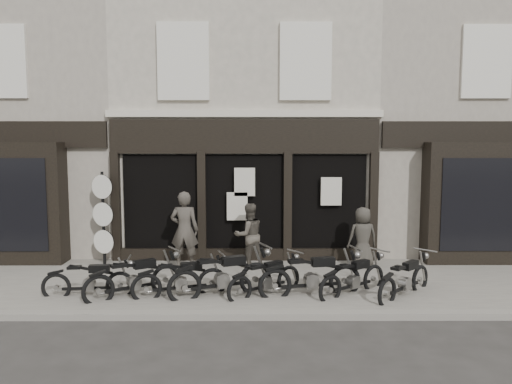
{
  "coord_description": "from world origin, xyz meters",
  "views": [
    {
      "loc": [
        0.26,
        -10.36,
        3.36
      ],
      "look_at": [
        0.3,
        1.6,
        2.11
      ],
      "focal_mm": 35.0,
      "sensor_mm": 36.0,
      "label": 1
    }
  ],
  "objects_px": {
    "motorcycle_0": "(90,284)",
    "man_centre": "(249,235)",
    "motorcycle_1": "(134,282)",
    "motorcycle_6": "(353,281)",
    "motorcycle_5": "(312,280)",
    "motorcycle_3": "(222,279)",
    "motorcycle_7": "(405,283)",
    "man_right": "(363,237)",
    "motorcycle_4": "(266,282)",
    "man_left": "(184,230)",
    "motorcycle_2": "(181,283)",
    "advert_sign_post": "(103,222)"
  },
  "relations": [
    {
      "from": "motorcycle_0",
      "to": "man_centre",
      "type": "bearing_deg",
      "value": 30.17
    },
    {
      "from": "motorcycle_1",
      "to": "motorcycle_6",
      "type": "distance_m",
      "value": 4.62
    },
    {
      "from": "motorcycle_1",
      "to": "motorcycle_5",
      "type": "relative_size",
      "value": 0.84
    },
    {
      "from": "motorcycle_3",
      "to": "motorcycle_6",
      "type": "height_order",
      "value": "motorcycle_3"
    },
    {
      "from": "motorcycle_0",
      "to": "motorcycle_7",
      "type": "height_order",
      "value": "motorcycle_7"
    },
    {
      "from": "motorcycle_5",
      "to": "motorcycle_7",
      "type": "bearing_deg",
      "value": -13.87
    },
    {
      "from": "motorcycle_5",
      "to": "motorcycle_1",
      "type": "bearing_deg",
      "value": 168.46
    },
    {
      "from": "man_right",
      "to": "motorcycle_4",
      "type": "bearing_deg",
      "value": 32.64
    },
    {
      "from": "motorcycle_7",
      "to": "motorcycle_4",
      "type": "bearing_deg",
      "value": 132.71
    },
    {
      "from": "motorcycle_4",
      "to": "man_right",
      "type": "bearing_deg",
      "value": 3.49
    },
    {
      "from": "man_left",
      "to": "motorcycle_0",
      "type": "bearing_deg",
      "value": 56.21
    },
    {
      "from": "motorcycle_7",
      "to": "man_left",
      "type": "relative_size",
      "value": 0.81
    },
    {
      "from": "motorcycle_4",
      "to": "motorcycle_6",
      "type": "xyz_separation_m",
      "value": [
        1.87,
        0.02,
        0.01
      ]
    },
    {
      "from": "motorcycle_6",
      "to": "motorcycle_7",
      "type": "relative_size",
      "value": 1.07
    },
    {
      "from": "motorcycle_7",
      "to": "man_right",
      "type": "height_order",
      "value": "man_right"
    },
    {
      "from": "motorcycle_0",
      "to": "motorcycle_1",
      "type": "bearing_deg",
      "value": -5.8
    },
    {
      "from": "motorcycle_3",
      "to": "man_left",
      "type": "distance_m",
      "value": 2.54
    },
    {
      "from": "man_centre",
      "to": "motorcycle_2",
      "type": "bearing_deg",
      "value": 36.02
    },
    {
      "from": "motorcycle_1",
      "to": "motorcycle_5",
      "type": "height_order",
      "value": "motorcycle_5"
    },
    {
      "from": "motorcycle_0",
      "to": "motorcycle_3",
      "type": "bearing_deg",
      "value": -4.93
    },
    {
      "from": "man_right",
      "to": "advert_sign_post",
      "type": "distance_m",
      "value": 6.71
    },
    {
      "from": "motorcycle_3",
      "to": "motorcycle_7",
      "type": "height_order",
      "value": "motorcycle_3"
    },
    {
      "from": "motorcycle_2",
      "to": "man_right",
      "type": "bearing_deg",
      "value": 10.21
    },
    {
      "from": "motorcycle_6",
      "to": "man_left",
      "type": "height_order",
      "value": "man_left"
    },
    {
      "from": "motorcycle_0",
      "to": "motorcycle_2",
      "type": "height_order",
      "value": "motorcycle_2"
    },
    {
      "from": "motorcycle_5",
      "to": "motorcycle_0",
      "type": "bearing_deg",
      "value": 168.27
    },
    {
      "from": "motorcycle_7",
      "to": "motorcycle_1",
      "type": "bearing_deg",
      "value": 135.21
    },
    {
      "from": "motorcycle_0",
      "to": "advert_sign_post",
      "type": "distance_m",
      "value": 2.81
    },
    {
      "from": "motorcycle_3",
      "to": "motorcycle_5",
      "type": "distance_m",
      "value": 1.88
    },
    {
      "from": "motorcycle_6",
      "to": "motorcycle_7",
      "type": "xyz_separation_m",
      "value": [
        1.05,
        -0.15,
        0.01
      ]
    },
    {
      "from": "motorcycle_7",
      "to": "man_centre",
      "type": "height_order",
      "value": "man_centre"
    },
    {
      "from": "motorcycle_0",
      "to": "man_right",
      "type": "xyz_separation_m",
      "value": [
        6.21,
        2.3,
        0.53
      ]
    },
    {
      "from": "man_left",
      "to": "motorcycle_1",
      "type": "bearing_deg",
      "value": 74.85
    },
    {
      "from": "motorcycle_0",
      "to": "motorcycle_1",
      "type": "distance_m",
      "value": 0.94
    },
    {
      "from": "man_centre",
      "to": "man_right",
      "type": "relative_size",
      "value": 1.05
    },
    {
      "from": "motorcycle_4",
      "to": "motorcycle_6",
      "type": "height_order",
      "value": "motorcycle_6"
    },
    {
      "from": "motorcycle_2",
      "to": "motorcycle_7",
      "type": "relative_size",
      "value": 1.23
    },
    {
      "from": "motorcycle_3",
      "to": "motorcycle_4",
      "type": "bearing_deg",
      "value": -17.54
    },
    {
      "from": "motorcycle_2",
      "to": "motorcycle_7",
      "type": "xyz_separation_m",
      "value": [
        4.69,
        -0.01,
        -0.0
      ]
    },
    {
      "from": "motorcycle_0",
      "to": "man_centre",
      "type": "xyz_separation_m",
      "value": [
        3.31,
        2.38,
        0.57
      ]
    },
    {
      "from": "motorcycle_4",
      "to": "motorcycle_6",
      "type": "relative_size",
      "value": 0.98
    },
    {
      "from": "motorcycle_0",
      "to": "motorcycle_7",
      "type": "bearing_deg",
      "value": -5.67
    },
    {
      "from": "man_centre",
      "to": "motorcycle_0",
      "type": "bearing_deg",
      "value": 12.04
    },
    {
      "from": "motorcycle_2",
      "to": "man_left",
      "type": "bearing_deg",
      "value": 77.91
    },
    {
      "from": "motorcycle_3",
      "to": "motorcycle_6",
      "type": "xyz_separation_m",
      "value": [
        2.78,
        0.11,
        -0.06
      ]
    },
    {
      "from": "motorcycle_4",
      "to": "advert_sign_post",
      "type": "bearing_deg",
      "value": 111.61
    },
    {
      "from": "motorcycle_1",
      "to": "motorcycle_6",
      "type": "height_order",
      "value": "motorcycle_1"
    },
    {
      "from": "motorcycle_0",
      "to": "advert_sign_post",
      "type": "relative_size",
      "value": 0.75
    },
    {
      "from": "man_left",
      "to": "man_right",
      "type": "height_order",
      "value": "man_left"
    },
    {
      "from": "motorcycle_0",
      "to": "man_left",
      "type": "height_order",
      "value": "man_left"
    }
  ]
}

